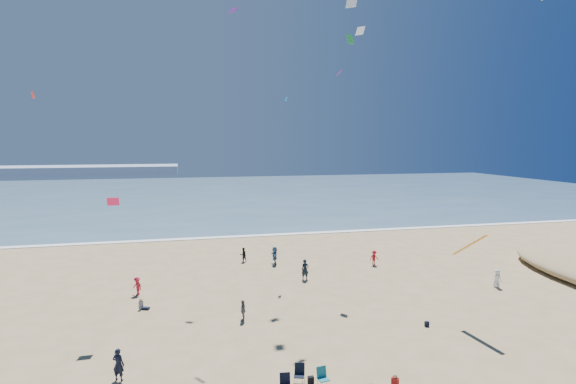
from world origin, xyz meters
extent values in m
cube|color=#476B84|center=(0.00, 95.00, 0.03)|extent=(220.00, 100.00, 0.06)
cube|color=white|center=(0.00, 45.00, 0.04)|extent=(220.00, 1.20, 0.08)
cube|color=#7A8EA8|center=(-60.00, 170.00, 1.60)|extent=(110.00, 20.00, 3.20)
imported|color=white|center=(22.93, 19.66, 0.77)|extent=(0.69, 0.87, 1.55)
imported|color=black|center=(-6.27, 11.11, 0.87)|extent=(0.75, 0.64, 1.74)
imported|color=red|center=(-6.62, 24.61, 0.74)|extent=(1.04, 1.07, 1.47)
imported|color=black|center=(3.02, 32.68, 0.75)|extent=(0.88, 0.78, 1.49)
imported|color=slate|center=(1.01, 17.38, 0.75)|extent=(0.57, 0.94, 1.50)
imported|color=red|center=(15.63, 28.47, 0.74)|extent=(1.01, 0.64, 1.48)
imported|color=black|center=(7.63, 25.38, 0.93)|extent=(0.69, 0.46, 1.86)
imported|color=#335D8D|center=(5.98, 31.01, 0.91)|extent=(0.61, 1.70, 1.81)
cube|color=black|center=(3.33, 8.56, 0.19)|extent=(0.30, 0.22, 0.38)
cube|color=black|center=(12.88, 13.68, 0.17)|extent=(0.28, 0.18, 0.34)
cube|color=white|center=(9.43, 17.80, 19.94)|extent=(0.69, 0.70, 0.64)
cube|color=#DE1956|center=(-7.27, 18.46, 8.43)|extent=(0.76, 0.32, 0.56)
cube|color=green|center=(7.43, 14.50, 18.57)|extent=(0.52, 0.36, 0.60)
cube|color=#FF3623|center=(-13.18, 23.89, 15.65)|extent=(0.50, 0.83, 0.45)
cube|color=#731F8E|center=(10.86, 26.07, 18.38)|extent=(0.68, 0.73, 0.51)
cube|color=white|center=(8.27, 16.55, 21.34)|extent=(0.76, 0.70, 0.61)
cube|color=#1D8BED|center=(6.91, 29.89, 16.33)|extent=(0.44, 0.69, 0.41)
cube|color=#6A1F8D|center=(1.05, 21.27, 21.73)|extent=(0.68, 0.82, 0.41)
cube|color=orange|center=(15.75, 13.53, 5.43)|extent=(0.35, 2.64, 1.87)
camera|label=1|loc=(-2.74, -12.31, 12.30)|focal=28.00mm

